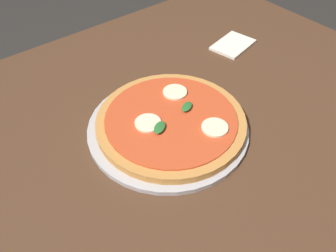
% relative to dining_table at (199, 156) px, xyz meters
% --- Properties ---
extents(dining_table, '(1.31, 1.16, 0.76)m').
position_rel_dining_table_xyz_m(dining_table, '(0.00, 0.00, 0.00)').
color(dining_table, '#4C301E').
rests_on(dining_table, ground_plane).
extents(serving_tray, '(0.37, 0.37, 0.01)m').
position_rel_dining_table_xyz_m(serving_tray, '(0.06, -0.05, 0.10)').
color(serving_tray, '#B2B2B7').
rests_on(serving_tray, dining_table).
extents(pizza, '(0.34, 0.34, 0.03)m').
position_rel_dining_table_xyz_m(pizza, '(0.05, -0.05, 0.12)').
color(pizza, '#C6843F').
rests_on(pizza, serving_tray).
extents(napkin, '(0.15, 0.11, 0.01)m').
position_rel_dining_table_xyz_m(napkin, '(-0.32, -0.21, 0.10)').
color(napkin, white).
rests_on(napkin, dining_table).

